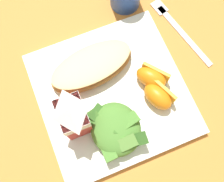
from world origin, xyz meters
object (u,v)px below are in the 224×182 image
object	(u,v)px
metal_fork	(177,27)
white_plate	(112,94)
orange_wedge_front	(158,96)
orange_wedge_middle	(152,77)
cheesy_pizza_bread	(92,67)
milk_carton	(73,116)
green_salad_pile	(116,129)

from	to	relation	value
metal_fork	white_plate	bearing A→B (deg)	115.22
orange_wedge_front	orange_wedge_middle	distance (m)	0.04
white_plate	metal_fork	size ratio (longest dim) A/B	1.50
cheesy_pizza_bread	milk_carton	xyz separation A→B (m)	(-0.09, 0.06, 0.04)
orange_wedge_middle	metal_fork	world-z (taller)	orange_wedge_middle
green_salad_pile	orange_wedge_front	size ratio (longest dim) A/B	1.52
cheesy_pizza_bread	orange_wedge_middle	world-z (taller)	orange_wedge_middle
green_salad_pile	milk_carton	distance (m)	0.08
cheesy_pizza_bread	metal_fork	size ratio (longest dim) A/B	0.95
milk_carton	orange_wedge_front	distance (m)	0.16
white_plate	metal_fork	distance (m)	0.21
green_salad_pile	orange_wedge_front	world-z (taller)	green_salad_pile
milk_carton	orange_wedge_middle	bearing A→B (deg)	-81.66
milk_carton	metal_fork	world-z (taller)	milk_carton
green_salad_pile	cheesy_pizza_bread	bearing A→B (deg)	-1.26
orange_wedge_front	metal_fork	xyz separation A→B (m)	(0.13, -0.11, -0.03)
milk_carton	orange_wedge_middle	xyz separation A→B (m)	(0.02, -0.16, -0.04)
milk_carton	orange_wedge_front	xyz separation A→B (m)	(-0.02, -0.16, -0.04)
green_salad_pile	metal_fork	size ratio (longest dim) A/B	0.56
cheesy_pizza_bread	metal_fork	distance (m)	0.21
cheesy_pizza_bread	orange_wedge_front	distance (m)	0.14
orange_wedge_middle	cheesy_pizza_bread	bearing A→B (deg)	57.11
orange_wedge_middle	milk_carton	bearing A→B (deg)	98.34
green_salad_pile	orange_wedge_front	distance (m)	0.10
orange_wedge_middle	metal_fork	bearing A→B (deg)	-49.01
orange_wedge_middle	metal_fork	xyz separation A→B (m)	(0.09, -0.11, -0.03)
white_plate	metal_fork	world-z (taller)	white_plate
cheesy_pizza_bread	milk_carton	world-z (taller)	milk_carton
milk_carton	orange_wedge_middle	world-z (taller)	milk_carton
white_plate	orange_wedge_front	world-z (taller)	orange_wedge_front
green_salad_pile	orange_wedge_middle	bearing A→B (deg)	-56.72
green_salad_pile	metal_fork	xyz separation A→B (m)	(0.16, -0.21, -0.03)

